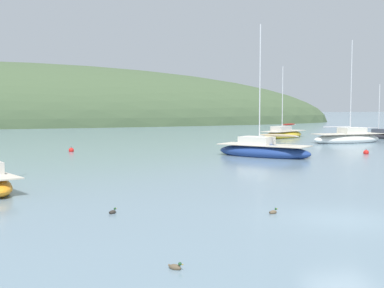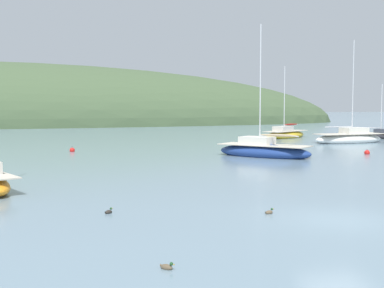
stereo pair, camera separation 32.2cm
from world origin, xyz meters
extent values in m
plane|color=slate|center=(0.00, 0.00, 0.00)|extent=(400.00, 400.00, 0.00)
ellipsoid|color=navy|center=(6.15, 21.40, 0.34)|extent=(6.98, 7.49, 1.22)
cube|color=beige|center=(6.15, 21.40, 0.89)|extent=(6.42, 6.89, 0.06)
cube|color=silver|center=(5.74, 21.86, 1.20)|extent=(2.88, 2.96, 0.63)
cylinder|color=silver|center=(5.89, 21.69, 5.51)|extent=(0.09, 0.09, 9.25)
cylinder|color=silver|center=(6.95, 20.47, 1.64)|extent=(2.16, 2.48, 0.07)
ellipsoid|color=tan|center=(6.95, 20.47, 1.69)|extent=(2.17, 2.46, 0.20)
ellipsoid|color=white|center=(20.18, 32.34, 0.35)|extent=(8.20, 3.55, 1.27)
cube|color=beige|center=(20.18, 32.34, 0.92)|extent=(7.54, 3.26, 0.06)
cube|color=silver|center=(20.82, 32.41, 1.25)|extent=(2.72, 2.02, 0.65)
cylinder|color=silver|center=(20.58, 32.38, 5.76)|extent=(0.09, 0.09, 9.68)
cylinder|color=silver|center=(18.92, 32.20, 1.69)|extent=(3.33, 0.43, 0.07)
ellipsoid|color=gold|center=(17.18, 41.21, 0.31)|extent=(7.15, 5.64, 1.11)
cube|color=beige|center=(17.18, 41.21, 0.81)|extent=(6.58, 5.18, 0.06)
cube|color=beige|center=(16.71, 40.92, 1.10)|extent=(2.70, 2.47, 0.59)
cylinder|color=silver|center=(16.89, 41.03, 4.62)|extent=(0.09, 0.09, 7.63)
cylinder|color=silver|center=(18.13, 41.79, 1.51)|extent=(2.52, 1.58, 0.07)
ellipsoid|color=maroon|center=(18.13, 41.79, 1.56)|extent=(2.49, 1.63, 0.20)
ellipsoid|color=#232328|center=(27.34, 37.62, 0.23)|extent=(4.63, 5.23, 0.84)
cube|color=beige|center=(27.34, 37.62, 0.61)|extent=(4.26, 4.81, 0.06)
cube|color=#333842|center=(27.60, 37.29, 0.85)|extent=(1.94, 2.03, 0.49)
cylinder|color=silver|center=(27.50, 37.41, 3.47)|extent=(0.09, 0.09, 5.72)
cylinder|color=silver|center=(26.83, 38.28, 1.22)|extent=(1.41, 1.78, 0.07)
sphere|color=red|center=(14.89, 20.95, 0.12)|extent=(0.44, 0.44, 0.44)
cylinder|color=black|center=(14.89, 20.95, 0.39)|extent=(0.04, 0.04, 0.10)
sphere|color=red|center=(-8.03, 29.46, 0.12)|extent=(0.44, 0.44, 0.44)
cylinder|color=black|center=(-8.03, 29.46, 0.39)|extent=(0.04, 0.04, 0.10)
ellipsoid|color=#2D2823|center=(-7.73, 3.26, 0.04)|extent=(0.37, 0.37, 0.16)
sphere|color=#1E4723|center=(-7.62, 3.36, 0.16)|extent=(0.09, 0.09, 0.09)
cone|color=gold|center=(-7.58, 3.41, 0.15)|extent=(0.06, 0.06, 0.04)
cone|color=#2D2823|center=(-7.83, 3.15, 0.08)|extent=(0.10, 0.10, 0.08)
ellipsoid|color=brown|center=(-1.93, 1.64, 0.04)|extent=(0.38, 0.29, 0.16)
sphere|color=#1E4723|center=(-1.80, 1.69, 0.16)|extent=(0.09, 0.09, 0.09)
cone|color=gold|center=(-1.73, 1.72, 0.15)|extent=(0.05, 0.05, 0.04)
cone|color=brown|center=(-2.07, 1.59, 0.08)|extent=(0.10, 0.09, 0.08)
ellipsoid|color=brown|center=(-7.04, -3.84, 0.04)|extent=(0.36, 0.37, 0.16)
sphere|color=#1E4723|center=(-6.94, -3.95, 0.16)|extent=(0.09, 0.09, 0.09)
cone|color=gold|center=(-6.90, -4.00, 0.15)|extent=(0.06, 0.06, 0.04)
cone|color=brown|center=(-7.14, -3.73, 0.08)|extent=(0.10, 0.10, 0.08)
camera|label=1|loc=(-10.07, -16.39, 4.13)|focal=49.55mm
camera|label=2|loc=(-9.76, -16.47, 4.13)|focal=49.55mm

